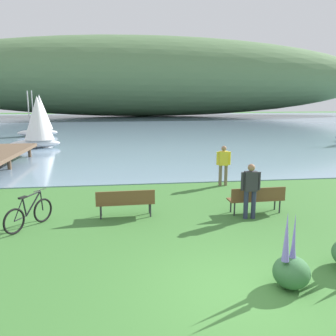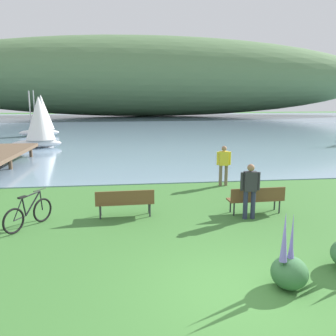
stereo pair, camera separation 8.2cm
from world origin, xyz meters
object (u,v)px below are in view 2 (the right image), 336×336
(park_bench_further_along, at_px, (256,198))
(sailboat_mid_bay, at_px, (41,115))
(sailboat_far_off, at_px, (39,121))
(park_bench_near_camera, at_px, (125,201))
(person_on_the_grass, at_px, (250,188))
(person_at_shoreline, at_px, (224,163))
(bicycle_leaning_near_bench, at_px, (29,214))

(park_bench_further_along, relative_size, sailboat_mid_bay, 0.40)
(park_bench_further_along, xyz_separation_m, sailboat_mid_bay, (-12.43, 25.83, 1.64))
(park_bench_further_along, relative_size, sailboat_far_off, 0.43)
(park_bench_near_camera, distance_m, person_on_the_grass, 3.85)
(park_bench_further_along, bearing_deg, person_at_shoreline, 90.17)
(person_at_shoreline, relative_size, sailboat_mid_bay, 0.38)
(bicycle_leaning_near_bench, xyz_separation_m, sailboat_far_off, (-3.64, 17.14, 1.63))
(person_at_shoreline, bearing_deg, bicycle_leaning_near_bench, -149.30)
(park_bench_further_along, height_order, person_on_the_grass, person_on_the_grass)
(park_bench_near_camera, relative_size, park_bench_further_along, 1.00)
(park_bench_near_camera, bearing_deg, sailboat_far_off, 110.99)
(sailboat_mid_bay, bearing_deg, park_bench_further_along, -64.29)
(park_bench_near_camera, bearing_deg, bicycle_leaning_near_bench, -168.55)
(park_bench_further_along, height_order, bicycle_leaning_near_bench, bicycle_leaning_near_bench)
(park_bench_near_camera, height_order, bicycle_leaning_near_bench, bicycle_leaning_near_bench)
(person_at_shoreline, bearing_deg, park_bench_further_along, -89.83)
(bicycle_leaning_near_bench, bearing_deg, park_bench_further_along, 3.12)
(park_bench_further_along, xyz_separation_m, bicycle_leaning_near_bench, (-6.90, -0.38, -0.12))
(park_bench_further_along, xyz_separation_m, sailboat_far_off, (-10.53, 16.76, 1.51))
(park_bench_near_camera, xyz_separation_m, sailboat_far_off, (-6.36, 16.59, 1.51))
(park_bench_further_along, relative_size, person_at_shoreline, 1.06)
(sailboat_mid_bay, height_order, sailboat_far_off, sailboat_mid_bay)
(person_at_shoreline, bearing_deg, park_bench_near_camera, -139.61)
(bicycle_leaning_near_bench, height_order, person_on_the_grass, person_on_the_grass)
(person_on_the_grass, distance_m, sailboat_mid_bay, 28.92)
(bicycle_leaning_near_bench, bearing_deg, sailboat_far_off, 101.98)
(bicycle_leaning_near_bench, bearing_deg, park_bench_near_camera, 11.45)
(park_bench_near_camera, xyz_separation_m, person_at_shoreline, (4.16, 3.54, 0.46))
(person_on_the_grass, bearing_deg, bicycle_leaning_near_bench, 179.42)
(person_at_shoreline, xyz_separation_m, sailboat_far_off, (-10.52, 13.05, 1.05))
(person_on_the_grass, height_order, sailboat_far_off, sailboat_far_off)
(park_bench_further_along, distance_m, bicycle_leaning_near_bench, 6.91)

